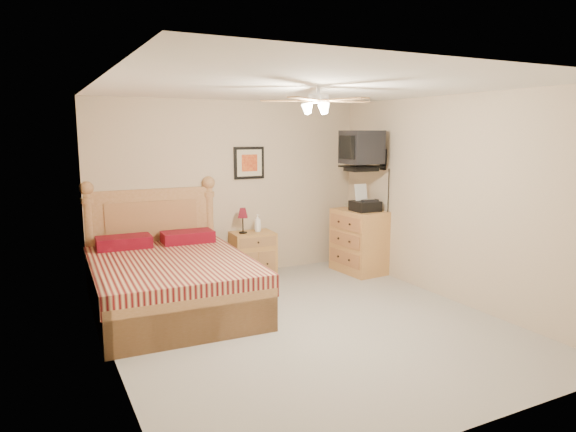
# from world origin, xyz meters

# --- Properties ---
(floor) EXTENTS (4.50, 4.50, 0.00)m
(floor) POSITION_xyz_m (0.00, 0.00, 0.00)
(floor) COLOR gray
(floor) RESTS_ON ground
(ceiling) EXTENTS (4.00, 4.50, 0.04)m
(ceiling) POSITION_xyz_m (0.00, 0.00, 2.50)
(ceiling) COLOR white
(ceiling) RESTS_ON ground
(wall_back) EXTENTS (4.00, 0.04, 2.50)m
(wall_back) POSITION_xyz_m (0.00, 2.25, 1.25)
(wall_back) COLOR #BEAA8C
(wall_back) RESTS_ON ground
(wall_front) EXTENTS (4.00, 0.04, 2.50)m
(wall_front) POSITION_xyz_m (0.00, -2.25, 1.25)
(wall_front) COLOR #BEAA8C
(wall_front) RESTS_ON ground
(wall_left) EXTENTS (0.04, 4.50, 2.50)m
(wall_left) POSITION_xyz_m (-2.00, 0.00, 1.25)
(wall_left) COLOR #BEAA8C
(wall_left) RESTS_ON ground
(wall_right) EXTENTS (0.04, 4.50, 2.50)m
(wall_right) POSITION_xyz_m (2.00, 0.00, 1.25)
(wall_right) COLOR #BEAA8C
(wall_right) RESTS_ON ground
(bed) EXTENTS (1.80, 2.31, 1.46)m
(bed) POSITION_xyz_m (-1.19, 1.12, 0.73)
(bed) COLOR #A26F3C
(bed) RESTS_ON ground
(nightstand) EXTENTS (0.62, 0.48, 0.64)m
(nightstand) POSITION_xyz_m (0.22, 2.00, 0.32)
(nightstand) COLOR #B27C38
(nightstand) RESTS_ON ground
(table_lamp) EXTENTS (0.25, 0.25, 0.36)m
(table_lamp) POSITION_xyz_m (0.08, 2.02, 0.82)
(table_lamp) COLOR maroon
(table_lamp) RESTS_ON nightstand
(lotion_bottle) EXTENTS (0.12, 0.12, 0.25)m
(lotion_bottle) POSITION_xyz_m (0.31, 2.03, 0.77)
(lotion_bottle) COLOR white
(lotion_bottle) RESTS_ON nightstand
(framed_picture) EXTENTS (0.46, 0.04, 0.46)m
(framed_picture) POSITION_xyz_m (0.27, 2.23, 1.62)
(framed_picture) COLOR black
(framed_picture) RESTS_ON wall_back
(dresser) EXTENTS (0.60, 0.82, 0.93)m
(dresser) POSITION_xyz_m (1.73, 1.52, 0.46)
(dresser) COLOR #B37A41
(dresser) RESTS_ON ground
(fax_machine) EXTENTS (0.37, 0.39, 0.38)m
(fax_machine) POSITION_xyz_m (1.74, 1.42, 1.12)
(fax_machine) COLOR black
(fax_machine) RESTS_ON dresser
(magazine_lower) EXTENTS (0.21, 0.27, 0.02)m
(magazine_lower) POSITION_xyz_m (1.70, 1.78, 0.94)
(magazine_lower) COLOR #B5AA8E
(magazine_lower) RESTS_ON dresser
(magazine_upper) EXTENTS (0.23, 0.30, 0.02)m
(magazine_upper) POSITION_xyz_m (1.72, 1.80, 0.96)
(magazine_upper) COLOR tan
(magazine_upper) RESTS_ON magazine_lower
(wall_tv) EXTENTS (0.56, 0.46, 0.58)m
(wall_tv) POSITION_xyz_m (1.75, 1.34, 1.81)
(wall_tv) COLOR black
(wall_tv) RESTS_ON wall_right
(ceiling_fan) EXTENTS (1.14, 1.14, 0.28)m
(ceiling_fan) POSITION_xyz_m (0.00, -0.20, 2.36)
(ceiling_fan) COLOR white
(ceiling_fan) RESTS_ON ceiling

